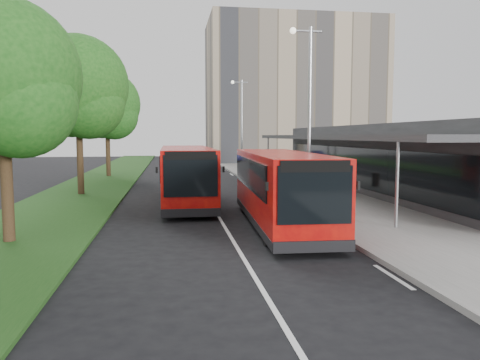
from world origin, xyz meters
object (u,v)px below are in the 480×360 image
object	(u,v)px
lamp_post_near	(308,106)
lamp_post_far	(241,120)
tree_near	(2,86)
litter_bin	(297,181)
bus_second	(186,175)
car_near	(198,159)
bus_main	(281,189)
bollard	(255,170)
tree_far	(107,109)
tree_mid	(78,92)
car_far	(177,156)

from	to	relation	value
lamp_post_near	lamp_post_far	xyz separation A→B (m)	(0.00, 20.00, 0.00)
tree_near	litter_bin	size ratio (longest dim) A/B	8.81
tree_near	lamp_post_near	bearing A→B (deg)	23.97
litter_bin	bus_second	bearing A→B (deg)	-144.19
tree_near	litter_bin	bearing A→B (deg)	44.89
lamp_post_near	car_near	xyz separation A→B (m)	(-2.82, 34.96, -4.06)
bus_main	bus_second	bearing A→B (deg)	120.43
tree_near	bus_second	xyz separation A→B (m)	(5.81, 7.73, -3.46)
bus_main	bollard	xyz separation A→B (m)	(2.80, 20.70, -0.81)
tree_far	lamp_post_near	xyz separation A→B (m)	(11.13, -19.05, -0.84)
litter_bin	car_near	xyz separation A→B (m)	(-4.57, 27.08, 0.08)
tree_mid	bollard	size ratio (longest dim) A/B	9.87
bus_second	car_far	bearing A→B (deg)	89.67
bollard	car_near	size ratio (longest dim) A/B	0.24
bollard	bus_second	bearing A→B (deg)	-112.80
lamp_post_far	car_near	bearing A→B (deg)	100.65
tree_near	tree_mid	size ratio (longest dim) A/B	0.85
bus_second	lamp_post_near	bearing A→B (deg)	-27.73
tree_far	lamp_post_far	world-z (taller)	tree_far
tree_far	tree_near	bearing A→B (deg)	-90.00
bus_second	bollard	size ratio (longest dim) A/B	10.94
car_near	tree_mid	bearing A→B (deg)	-100.09
tree_far	lamp_post_near	size ratio (longest dim) A/B	1.08
bus_main	bollard	world-z (taller)	bus_main
tree_mid	bollard	distance (m)	16.54
car_far	tree_near	bearing A→B (deg)	-97.62
bus_main	car_far	size ratio (longest dim) A/B	2.43
car_near	tree_far	bearing A→B (deg)	-111.08
litter_bin	tree_mid	bearing A→B (deg)	-176.31
tree_mid	bus_second	size ratio (longest dim) A/B	0.90
tree_mid	car_far	world-z (taller)	tree_mid
car_far	bus_main	bearing A→B (deg)	-86.33
litter_bin	bollard	xyz separation A→B (m)	(-0.97, 9.41, 0.02)
bus_second	litter_bin	distance (m)	8.76
tree_far	bus_second	bearing A→B (deg)	-70.36
bollard	car_near	bearing A→B (deg)	101.49
lamp_post_near	bus_main	world-z (taller)	lamp_post_near
tree_near	litter_bin	world-z (taller)	tree_near
tree_mid	lamp_post_far	world-z (taller)	tree_mid
bollard	car_far	size ratio (longest dim) A/B	0.22
tree_near	tree_far	size ratio (longest dim) A/B	0.88
tree_far	bollard	world-z (taller)	tree_far
tree_far	lamp_post_far	distance (m)	11.20
lamp_post_near	tree_far	bearing A→B (deg)	120.29
lamp_post_near	bus_main	xyz separation A→B (m)	(-2.02, -3.40, -3.31)
lamp_post_near	car_far	distance (m)	42.14
bus_main	litter_bin	distance (m)	11.93
tree_mid	tree_far	size ratio (longest dim) A/B	1.04
lamp_post_near	bollard	bearing A→B (deg)	87.42
tree_near	bollard	world-z (taller)	tree_near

